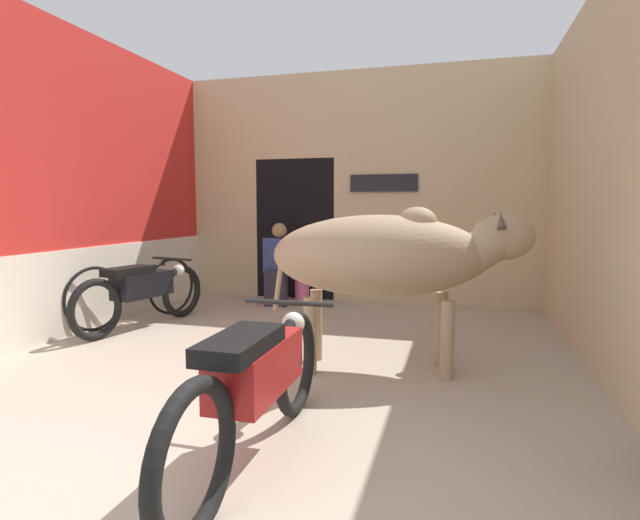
# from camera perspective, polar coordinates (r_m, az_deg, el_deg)

# --- Properties ---
(wall_left_shopfront) EXTENTS (0.25, 5.55, 3.31)m
(wall_left_shopfront) POSITION_cam_1_polar(r_m,az_deg,el_deg) (5.97, -28.15, 7.50)
(wall_left_shopfront) COLOR red
(wall_left_shopfront) RESTS_ON ground_plane
(wall_back_with_doorway) EXTENTS (5.12, 0.93, 3.31)m
(wall_back_with_doorway) POSITION_cam_1_polar(r_m,az_deg,el_deg) (7.60, 1.80, 6.44)
(wall_back_with_doorway) COLOR #C6B289
(wall_back_with_doorway) RESTS_ON ground_plane
(wall_right_with_door) EXTENTS (0.22, 5.55, 3.31)m
(wall_right_with_door) POSITION_cam_1_polar(r_m,az_deg,el_deg) (4.46, 31.29, 8.52)
(wall_right_with_door) COLOR #C6B289
(wall_right_with_door) RESTS_ON ground_plane
(cow) EXTENTS (2.20, 0.98, 1.38)m
(cow) POSITION_cam_1_polar(r_m,az_deg,el_deg) (4.20, 7.97, 0.44)
(cow) COLOR tan
(cow) RESTS_ON ground_plane
(motorcycle_near) EXTENTS (0.58, 2.02, 0.80)m
(motorcycle_near) POSITION_cam_1_polar(r_m,az_deg,el_deg) (2.77, -7.25, -13.49)
(motorcycle_near) COLOR black
(motorcycle_near) RESTS_ON ground_plane
(motorcycle_far) EXTENTS (0.63, 1.89, 0.76)m
(motorcycle_far) POSITION_cam_1_polar(r_m,az_deg,el_deg) (6.06, -19.63, -3.26)
(motorcycle_far) COLOR black
(motorcycle_far) RESTS_ON ground_plane
(bicycle) EXTENTS (0.64, 1.73, 0.74)m
(bicycle) POSITION_cam_1_polar(r_m,az_deg,el_deg) (6.39, -20.29, -3.35)
(bicycle) COLOR black
(bicycle) RESTS_ON ground_plane
(shopkeeper_seated) EXTENTS (0.43, 0.34, 1.16)m
(shopkeeper_seated) POSITION_cam_1_polar(r_m,az_deg,el_deg) (7.04, -4.76, -0.29)
(shopkeeper_seated) COLOR #282833
(shopkeeper_seated) RESTS_ON ground_plane
(plastic_stool) EXTENTS (0.29, 0.29, 0.40)m
(plastic_stool) POSITION_cam_1_polar(r_m,az_deg,el_deg) (7.15, -2.07, -3.31)
(plastic_stool) COLOR #DB6093
(plastic_stool) RESTS_ON ground_plane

